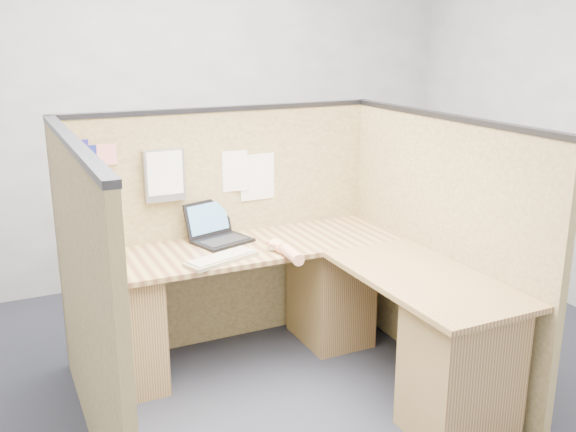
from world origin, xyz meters
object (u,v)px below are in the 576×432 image
laptop (219,231)px  mouse (275,247)px  keyboard (221,258)px  l_desk (300,317)px

laptop → mouse: (0.23, -0.33, -0.04)m
keyboard → mouse: 0.35m
mouse → keyboard: bearing=-174.2°
l_desk → mouse: size_ratio=19.35×
laptop → keyboard: size_ratio=0.86×
l_desk → laptop: laptop is taller
l_desk → laptop: (-0.27, 0.57, 0.39)m
l_desk → mouse: (-0.04, 0.24, 0.36)m
l_desk → laptop: 0.75m
keyboard → mouse: (0.35, 0.04, 0.01)m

